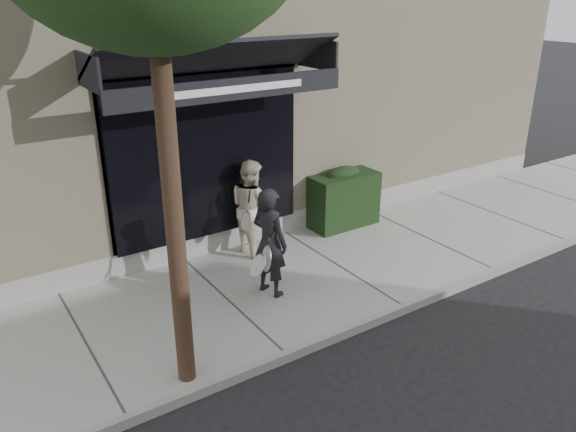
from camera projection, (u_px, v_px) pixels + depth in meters
ground at (336, 270)px, 9.19m from camera, size 80.00×80.00×0.00m
sidewalk at (336, 267)px, 9.17m from camera, size 20.00×3.00×0.12m
curb at (403, 309)px, 7.97m from camera, size 20.00×0.10×0.14m
building_facade at (196, 65)px, 11.96m from camera, size 14.30×8.04×5.64m
hedge at (342, 197)px, 10.46m from camera, size 1.30×0.70×1.14m
pedestrian_front at (270, 242)px, 7.99m from camera, size 0.75×0.78×1.63m
pedestrian_back at (251, 207)px, 9.29m from camera, size 0.68×0.84×1.61m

